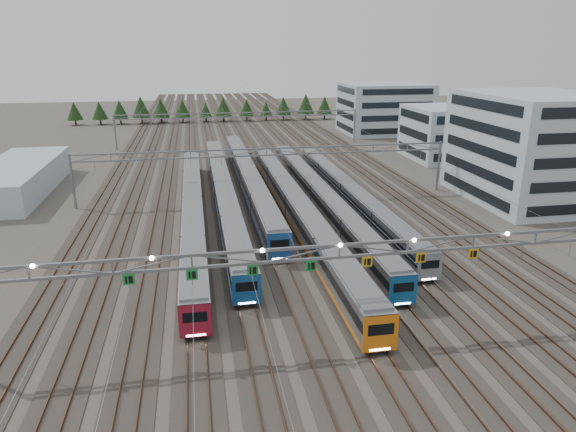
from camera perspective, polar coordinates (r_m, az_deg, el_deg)
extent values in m
plane|color=#47423A|center=(43.07, 5.41, -12.94)|extent=(400.00, 400.00, 0.00)
cube|color=#2D2823|center=(137.56, -5.92, 8.87)|extent=(54.00, 260.00, 0.08)
cube|color=brown|center=(137.96, -16.63, 8.29)|extent=(0.08, 260.00, 0.16)
cube|color=brown|center=(141.78, 4.52, 9.24)|extent=(0.08, 260.00, 0.16)
cube|color=brown|center=(137.49, -6.23, 8.91)|extent=(0.08, 260.00, 0.16)
cube|color=brown|center=(137.60, -5.62, 8.94)|extent=(0.08, 260.00, 0.16)
cube|color=black|center=(70.17, -10.46, -0.19)|extent=(2.15, 60.08, 0.33)
cube|color=#ACAEB4|center=(69.70, -10.54, 1.03)|extent=(2.53, 61.31, 2.84)
cube|color=black|center=(69.60, -10.55, 1.30)|extent=(2.59, 61.00, 0.86)
cube|color=maroon|center=(70.06, -10.48, 0.10)|extent=(2.58, 61.00, 0.32)
cube|color=slate|center=(69.27, -10.61, 2.23)|extent=(2.28, 60.08, 0.23)
cube|color=maroon|center=(41.39, -10.28, -11.39)|extent=(2.55, 0.12, 2.84)
cube|color=black|center=(41.20, -10.30, -11.00)|extent=(1.90, 0.10, 0.86)
cube|color=white|center=(41.96, -10.18, -12.91)|extent=(1.52, 0.06, 0.14)
cube|color=black|center=(77.45, -7.18, 1.73)|extent=(2.17, 65.88, 0.33)
cube|color=#ACAEB4|center=(77.02, -7.22, 2.87)|extent=(2.56, 67.22, 2.88)
cube|color=black|center=(76.93, -7.23, 3.12)|extent=(2.62, 66.88, 0.87)
cube|color=#174E8D|center=(77.35, -7.19, 2.00)|extent=(2.61, 66.88, 0.32)
cube|color=slate|center=(76.63, -7.27, 3.97)|extent=(2.30, 65.88, 0.23)
cube|color=#174E8D|center=(45.57, -4.62, -8.19)|extent=(2.58, 0.12, 2.88)
cube|color=black|center=(45.39, -4.63, -7.82)|extent=(1.92, 0.10, 0.87)
cube|color=white|center=(46.09, -4.57, -9.62)|extent=(1.53, 0.06, 0.14)
cube|color=black|center=(84.64, -4.43, 3.25)|extent=(2.29, 61.62, 0.35)
cube|color=#ACAEB4|center=(84.22, -4.46, 4.36)|extent=(2.70, 62.88, 3.04)
cube|color=black|center=(84.13, -4.46, 4.60)|extent=(2.76, 62.56, 0.92)
cube|color=#1C4D9C|center=(84.53, -4.44, 3.52)|extent=(2.75, 62.56, 0.34)
cube|color=slate|center=(83.85, -4.49, 5.43)|extent=(2.43, 61.62, 0.24)
cube|color=#1C4D9C|center=(54.50, -0.93, -3.45)|extent=(2.72, 0.12, 3.04)
cube|color=black|center=(54.34, -0.93, -3.10)|extent=(2.02, 0.10, 0.92)
cube|color=white|center=(54.95, -0.91, -4.75)|extent=(1.62, 0.06, 0.14)
cube|color=black|center=(69.06, 0.81, -0.17)|extent=(2.29, 64.28, 0.35)
cube|color=#ACAEB4|center=(68.55, 0.81, 1.16)|extent=(2.69, 65.59, 3.03)
cube|color=black|center=(68.44, 0.81, 1.45)|extent=(2.75, 65.26, 0.91)
cube|color=orange|center=(68.94, 0.81, 0.14)|extent=(2.74, 65.26, 0.34)
cube|color=slate|center=(68.09, 0.82, 2.45)|extent=(2.42, 64.28, 0.24)
cube|color=orange|center=(39.53, 10.25, -12.73)|extent=(2.71, 0.12, 3.03)
cube|color=black|center=(39.32, 10.30, -12.30)|extent=(2.02, 0.10, 0.91)
cube|color=white|center=(40.17, 10.17, -14.39)|extent=(1.61, 0.06, 0.14)
cube|color=black|center=(74.54, 3.48, 1.18)|extent=(2.14, 60.94, 0.32)
cube|color=#ACAEB4|center=(74.09, 3.50, 2.34)|extent=(2.52, 62.19, 2.83)
cube|color=black|center=(74.00, 3.51, 2.60)|extent=(2.58, 61.87, 0.85)
cube|color=#16569C|center=(74.43, 3.48, 1.46)|extent=(2.57, 61.87, 0.31)
cube|color=slate|center=(73.70, 3.52, 3.47)|extent=(2.27, 60.94, 0.22)
cube|color=#16569C|center=(46.48, 12.68, -8.09)|extent=(2.54, 0.12, 2.83)
cube|color=black|center=(46.31, 12.73, -7.73)|extent=(1.89, 0.10, 0.85)
cube|color=white|center=(46.99, 12.61, -9.47)|extent=(1.51, 0.06, 0.13)
cube|color=black|center=(76.13, 6.69, 1.45)|extent=(2.10, 53.42, 0.32)
cube|color=#ACAEB4|center=(75.71, 6.73, 2.57)|extent=(2.47, 54.51, 2.77)
cube|color=black|center=(75.62, 6.74, 2.81)|extent=(2.53, 54.24, 0.84)
cube|color=gray|center=(76.03, 6.70, 1.72)|extent=(2.52, 54.24, 0.31)
cube|color=slate|center=(75.32, 6.77, 3.65)|extent=(2.22, 53.42, 0.22)
cube|color=gray|center=(51.81, 15.47, -5.53)|extent=(2.49, 0.12, 2.77)
cube|color=black|center=(51.65, 15.52, -5.21)|extent=(1.85, 0.10, 0.84)
cube|color=white|center=(52.24, 15.39, -6.78)|extent=(1.48, 0.06, 0.13)
cube|color=slate|center=(39.60, 5.75, -3.24)|extent=(56.00, 0.22, 0.22)
cube|color=slate|center=(39.98, 5.70, -4.57)|extent=(56.00, 0.22, 0.22)
cube|color=#1A8433|center=(39.03, -17.28, -6.75)|extent=(0.85, 0.06, 0.85)
cube|color=#1A8433|center=(38.68, -10.62, -6.43)|extent=(0.85, 0.06, 0.85)
cube|color=#1A8433|center=(38.85, -3.95, -6.03)|extent=(0.85, 0.06, 0.85)
cube|color=#1A8433|center=(39.54, 2.57, -5.55)|extent=(0.85, 0.06, 0.85)
cube|color=gold|center=(40.72, 8.78, -5.03)|extent=(0.85, 0.06, 0.85)
cube|color=gold|center=(42.34, 14.57, -4.49)|extent=(0.85, 0.06, 0.85)
cube|color=gold|center=(44.36, 19.88, -3.96)|extent=(0.85, 0.06, 0.85)
cylinder|color=slate|center=(79.48, -22.83, 3.54)|extent=(0.36, 0.36, 8.00)
cylinder|color=slate|center=(86.56, 16.38, 5.35)|extent=(0.36, 0.36, 8.00)
cube|color=slate|center=(77.44, -2.41, 7.49)|extent=(56.00, 0.22, 0.22)
cube|color=slate|center=(77.63, -2.40, 6.76)|extent=(56.00, 0.22, 0.22)
cylinder|color=slate|center=(122.98, -18.65, 8.78)|extent=(0.36, 0.36, 8.00)
cylinder|color=slate|center=(127.67, 7.41, 9.89)|extent=(0.36, 0.36, 8.00)
cube|color=slate|center=(121.67, -5.45, 11.36)|extent=(56.00, 0.22, 0.22)
cube|color=slate|center=(121.79, -5.44, 10.89)|extent=(56.00, 0.22, 0.22)
cube|color=#A7BAC7|center=(85.62, 25.63, 6.86)|extent=(18.00, 22.00, 15.89)
cube|color=#A7BAC7|center=(112.30, 17.01, 8.82)|extent=(14.00, 16.00, 10.68)
cube|color=#A7BAC7|center=(143.81, 10.67, 11.68)|extent=(22.00, 18.00, 13.05)
cube|color=#A7BAC7|center=(93.11, -27.83, 3.75)|extent=(10.00, 30.00, 4.56)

